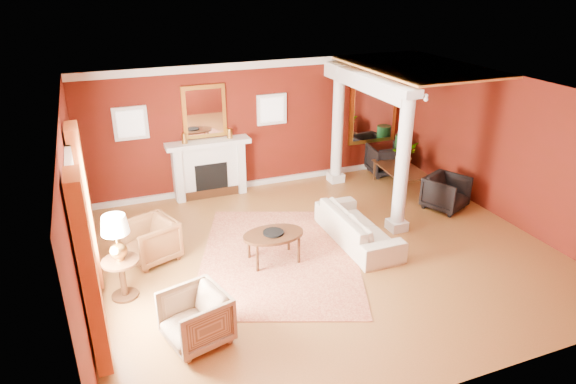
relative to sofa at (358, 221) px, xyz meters
name	(u,v)px	position (x,y,z in m)	size (l,w,h in m)	color
ground	(325,253)	(-0.75, -0.18, -0.41)	(8.00, 8.00, 0.00)	brown
room_shell	(328,147)	(-0.75, -0.18, 1.60)	(8.04, 7.04, 2.92)	#54120B
fireplace	(209,168)	(-2.05, 3.14, 0.23)	(1.85, 0.42, 1.29)	silver
overmantel_mirror	(204,112)	(-2.05, 3.28, 1.49)	(0.95, 0.07, 1.15)	gold
flank_window_left	(131,123)	(-3.60, 3.29, 1.39)	(0.70, 0.07, 0.70)	silver
flank_window_right	(272,109)	(-0.50, 3.29, 1.39)	(0.70, 0.07, 0.70)	silver
left_window	(85,236)	(-4.65, -0.78, 1.01)	(0.21, 2.55, 2.60)	white
column_front	(403,162)	(0.95, 0.12, 1.01)	(0.36, 0.36, 2.80)	silver
column_back	(338,124)	(0.95, 2.82, 1.01)	(0.36, 0.36, 2.80)	silver
header_beam	(364,81)	(0.95, 1.72, 2.21)	(0.30, 3.20, 0.32)	silver
amber_ceiling	(417,67)	(2.10, 1.57, 2.46)	(2.30, 3.40, 0.04)	#E99644
dining_mirror	(373,109)	(2.15, 3.28, 1.14)	(1.30, 0.07, 1.70)	gold
chandelier	(415,96)	(2.15, 1.62, 1.83)	(0.60, 0.62, 0.75)	#B58338
crown_trim	(260,64)	(-0.75, 3.28, 2.41)	(8.00, 0.08, 0.16)	silver
base_trim	(263,182)	(-0.75, 3.28, -0.35)	(8.00, 0.08, 0.12)	silver
rug	(280,257)	(-1.56, -0.02, -0.41)	(2.75, 3.67, 0.01)	maroon
sofa	(358,221)	(0.00, 0.00, 0.00)	(2.12, 0.62, 0.83)	beige
armchair_leopard	(150,239)	(-3.69, 0.75, 0.00)	(0.80, 0.75, 0.83)	black
armchair_stripe	(196,316)	(-3.42, -1.69, 0.00)	(0.81, 0.75, 0.83)	tan
coffee_table	(273,236)	(-1.71, -0.09, 0.08)	(1.08, 1.08, 0.54)	black
coffee_book	(270,228)	(-1.77, -0.08, 0.24)	(0.16, 0.02, 0.22)	black
side_table	(117,244)	(-4.25, -0.24, 0.52)	(0.56, 0.56, 1.41)	black
dining_table	(401,172)	(2.15, 1.87, -0.01)	(1.45, 0.51, 0.81)	black
dining_chair_near	(446,191)	(2.43, 0.59, -0.01)	(0.78, 0.73, 0.81)	black
dining_chair_far	(386,158)	(2.31, 2.82, 0.00)	(0.80, 0.75, 0.82)	black
green_urn	(401,157)	(2.75, 2.80, -0.03)	(0.40, 0.40, 0.97)	#16441D
potted_plant	(405,146)	(2.18, 1.86, 0.64)	(0.57, 0.63, 0.49)	#26591E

